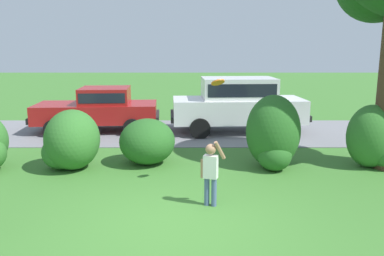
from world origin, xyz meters
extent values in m
plane|color=#3D752D|center=(0.00, 0.00, 0.00)|extent=(80.00, 80.00, 0.00)
cube|color=slate|center=(0.00, 7.44, 0.01)|extent=(28.00, 4.40, 0.02)
ellipsoid|color=#33702B|center=(-2.61, 3.19, 0.74)|extent=(1.32, 1.53, 1.48)
ellipsoid|color=#33702B|center=(-2.88, 3.16, 0.43)|extent=(0.95, 0.95, 0.85)
ellipsoid|color=#286023|center=(-0.82, 3.63, 0.59)|extent=(1.42, 1.46, 1.17)
ellipsoid|color=#286023|center=(2.34, 3.34, 0.91)|extent=(1.34, 1.35, 1.82)
ellipsoid|color=#286023|center=(2.33, 3.05, 0.38)|extent=(0.84, 0.84, 0.76)
ellipsoid|color=#33702B|center=(4.77, 3.33, 0.79)|extent=(1.19, 1.03, 1.58)
cube|color=maroon|center=(-3.05, 7.66, 0.68)|extent=(4.32, 2.13, 0.64)
cube|color=maroon|center=(-2.74, 7.69, 1.28)|extent=(1.79, 1.73, 0.56)
cube|color=black|center=(-2.74, 7.69, 1.28)|extent=(1.66, 1.74, 0.34)
cylinder|color=black|center=(-4.29, 6.63, 0.30)|extent=(0.61, 0.26, 0.60)
cylinder|color=black|center=(-4.42, 8.51, 0.30)|extent=(0.61, 0.26, 0.60)
cylinder|color=black|center=(-1.69, 6.82, 0.30)|extent=(0.61, 0.26, 0.60)
cylinder|color=black|center=(-1.82, 8.69, 0.30)|extent=(0.61, 0.26, 0.60)
cube|color=black|center=(-5.19, 7.51, 0.52)|extent=(0.24, 1.75, 0.20)
cube|color=black|center=(-0.92, 7.81, 0.52)|extent=(0.24, 1.75, 0.20)
cube|color=white|center=(1.93, 7.46, 0.80)|extent=(4.59, 2.09, 0.80)
cube|color=white|center=(1.93, 7.46, 1.56)|extent=(2.56, 1.75, 0.72)
cube|color=black|center=(1.93, 7.46, 1.56)|extent=(2.36, 1.76, 0.43)
cylinder|color=black|center=(0.59, 6.45, 0.34)|extent=(0.69, 0.26, 0.68)
cylinder|color=black|center=(0.49, 8.32, 0.34)|extent=(0.69, 0.26, 0.68)
cylinder|color=black|center=(3.38, 6.60, 0.34)|extent=(0.69, 0.26, 0.68)
cylinder|color=black|center=(3.27, 8.48, 0.34)|extent=(0.69, 0.26, 0.68)
cube|color=black|center=(-0.35, 7.34, 0.60)|extent=(0.22, 1.75, 0.20)
cube|color=black|center=(4.22, 7.59, 0.60)|extent=(0.22, 1.75, 0.20)
cylinder|color=#4C608C|center=(0.61, 0.87, 0.28)|extent=(0.10, 0.10, 0.55)
cylinder|color=#4C608C|center=(0.74, 0.83, 0.28)|extent=(0.10, 0.10, 0.55)
cube|color=white|center=(0.68, 0.85, 0.77)|extent=(0.30, 0.23, 0.44)
sphere|color=#A37556|center=(0.68, 0.85, 1.11)|extent=(0.20, 0.20, 0.20)
cylinder|color=#A37556|center=(0.84, 0.85, 1.09)|extent=(0.24, 0.21, 0.39)
cylinder|color=#A37556|center=(0.52, 0.90, 0.72)|extent=(0.07, 0.07, 0.36)
cylinder|color=orange|center=(0.86, 1.87, 2.26)|extent=(0.31, 0.26, 0.21)
cylinder|color=yellow|center=(0.86, 1.87, 2.26)|extent=(0.17, 0.15, 0.13)
camera|label=1|loc=(0.33, -6.31, 2.98)|focal=37.30mm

